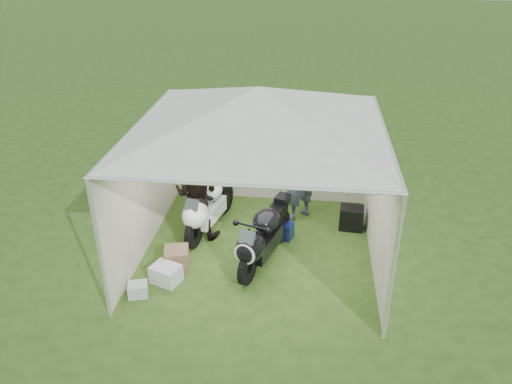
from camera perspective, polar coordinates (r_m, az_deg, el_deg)
ground at (r=9.08m, az=0.24°, el=-6.60°), size 80.00×80.00×0.00m
canopy_tent at (r=7.96m, az=0.30°, el=9.09°), size 5.66×5.66×3.00m
motorcycle_white at (r=9.40m, az=-5.61°, el=-1.54°), size 0.74×1.96×0.98m
motorcycle_black at (r=8.44m, az=0.75°, el=-5.05°), size 0.88×1.94×0.98m
paddock_stand at (r=9.36m, az=2.98°, el=-4.36°), size 0.47×0.37×0.31m
person_dark_jacket at (r=9.17m, az=-6.80°, el=-0.20°), size 0.91×0.75×1.71m
person_blue_jacket at (r=9.66m, az=5.03°, el=2.16°), size 0.83×0.83×1.95m
equipment_box at (r=9.77m, az=10.84°, el=-2.91°), size 0.48×0.39×0.45m
crate_0 at (r=8.37m, az=-10.26°, el=-9.20°), size 0.55×0.49×0.30m
crate_1 at (r=8.65m, az=-9.04°, el=-7.47°), size 0.48×0.48×0.36m
crate_2 at (r=8.19m, az=-13.34°, el=-10.80°), size 0.35×0.32×0.22m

